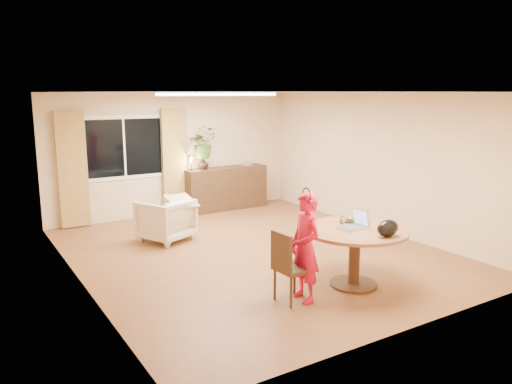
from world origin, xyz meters
TOP-DOWN VIEW (x-y plane):
  - floor at (0.00, 0.00)m, footprint 6.50×6.50m
  - ceiling at (0.00, 0.00)m, footprint 6.50×6.50m
  - wall_back at (0.00, 3.25)m, footprint 5.50×0.00m
  - wall_left at (-2.75, 0.00)m, footprint 0.00×6.50m
  - wall_right at (2.75, 0.00)m, footprint 0.00×6.50m
  - window at (-1.10, 3.23)m, footprint 1.70×0.03m
  - curtain_left at (-2.15, 3.15)m, footprint 0.55×0.08m
  - curtain_right at (-0.05, 3.15)m, footprint 0.55×0.08m
  - ceiling_panel at (0.00, 1.20)m, footprint 2.20×0.35m
  - dining_table at (0.40, -1.95)m, footprint 1.41×1.41m
  - dining_chair at (-0.62, -1.93)m, footprint 0.47×0.43m
  - child at (-0.47, -1.98)m, footprint 0.53×0.37m
  - laptop at (0.37, -1.91)m, footprint 0.42×0.30m
  - tumbler at (0.43, -1.64)m, footprint 0.09×0.09m
  - wine_glass at (0.84, -1.73)m, footprint 0.08×0.08m
  - pot_lid at (0.60, -1.62)m, footprint 0.28×0.28m
  - handbag at (0.49, -2.43)m, footprint 0.37×0.28m
  - armchair at (-0.98, 1.42)m, footprint 1.07×1.08m
  - throw at (-0.68, 1.36)m, footprint 0.50×0.59m
  - sideboard at (1.10, 3.01)m, footprint 1.91×0.47m
  - vase at (0.55, 3.01)m, footprint 0.29×0.29m
  - bouquet at (0.56, 3.01)m, footprint 0.72×0.67m
  - book_stack at (1.66, 3.01)m, footprint 0.23×0.18m
  - desk_lamp at (0.25, 2.96)m, footprint 0.17×0.17m

SIDE VIEW (x-z plane):
  - floor at x=0.00m, z-range 0.00..0.00m
  - armchair at x=-0.98m, z-range 0.00..0.75m
  - dining_chair at x=-0.62m, z-range 0.00..0.92m
  - sideboard at x=1.10m, z-range 0.00..0.95m
  - dining_table at x=0.40m, z-range 0.23..1.03m
  - child at x=-0.47m, z-range 0.00..1.39m
  - throw at x=-0.68m, z-range 0.75..0.78m
  - pot_lid at x=0.60m, z-range 0.80..0.84m
  - tumbler at x=0.43m, z-range 0.80..0.90m
  - wine_glass at x=0.84m, z-range 0.80..0.99m
  - handbag at x=0.49m, z-range 0.80..1.02m
  - laptop at x=0.37m, z-range 0.80..1.06m
  - book_stack at x=1.66m, z-range 0.95..1.04m
  - vase at x=0.55m, z-range 0.95..1.20m
  - desk_lamp at x=0.25m, z-range 0.95..1.31m
  - curtain_left at x=-2.15m, z-range 0.02..2.27m
  - curtain_right at x=-0.05m, z-range 0.02..2.27m
  - wall_back at x=0.00m, z-range -1.45..4.05m
  - wall_left at x=-2.75m, z-range -1.95..4.55m
  - wall_right at x=2.75m, z-range -1.95..4.55m
  - window at x=-1.10m, z-range 0.85..2.15m
  - bouquet at x=0.56m, z-range 1.20..1.86m
  - ceiling_panel at x=0.00m, z-range 2.54..2.59m
  - ceiling at x=0.00m, z-range 2.60..2.60m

